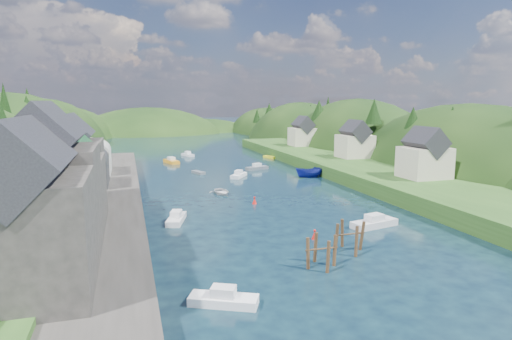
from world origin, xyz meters
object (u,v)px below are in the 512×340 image
object	(u,v)px
piling_cluster_far	(349,240)
channel_buoy_far	(254,201)
channel_buoy_near	(315,235)
piling_cluster_near	(321,255)

from	to	relation	value
piling_cluster_far	channel_buoy_far	size ratio (longest dim) A/B	3.27
piling_cluster_far	channel_buoy_near	size ratio (longest dim) A/B	3.27
piling_cluster_near	piling_cluster_far	world-z (taller)	piling_cluster_far
piling_cluster_near	channel_buoy_near	world-z (taller)	piling_cluster_near
channel_buoy_near	piling_cluster_far	bearing A→B (deg)	-70.08
channel_buoy_near	channel_buoy_far	world-z (taller)	same
piling_cluster_near	piling_cluster_far	size ratio (longest dim) A/B	0.96
piling_cluster_far	channel_buoy_near	world-z (taller)	piling_cluster_far
channel_buoy_near	channel_buoy_far	xyz separation A→B (m)	(-1.68, 17.32, 0.00)
piling_cluster_far	channel_buoy_near	xyz separation A→B (m)	(-1.65, 4.54, -0.75)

